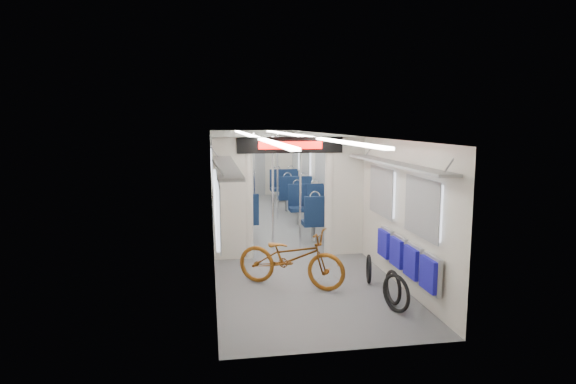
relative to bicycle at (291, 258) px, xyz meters
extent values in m
plane|color=#515456|center=(0.27, 3.75, -0.46)|extent=(12.00, 12.00, 0.00)
cube|color=beige|center=(-1.18, 3.75, 0.69)|extent=(0.02, 12.00, 2.30)
cube|color=beige|center=(1.72, 3.75, 0.69)|extent=(0.02, 12.00, 2.30)
cube|color=beige|center=(0.27, 9.75, 0.69)|extent=(2.90, 0.02, 2.30)
cube|color=beige|center=(0.27, -2.25, 0.69)|extent=(2.90, 0.02, 2.30)
cube|color=silver|center=(0.27, 3.75, 1.84)|extent=(2.90, 12.00, 0.02)
cube|color=white|center=(-0.28, 3.75, 1.81)|extent=(0.12, 11.40, 0.04)
cube|color=white|center=(0.82, 3.75, 1.81)|extent=(0.12, 11.40, 0.04)
cube|color=beige|center=(-0.86, 1.75, 0.54)|extent=(0.65, 0.18, 2.00)
cube|color=beige|center=(1.39, 1.75, 0.54)|extent=(0.65, 0.18, 2.00)
cube|color=beige|center=(0.27, 1.75, 1.69)|extent=(2.90, 0.18, 0.30)
cylinder|color=beige|center=(-0.53, 1.75, 0.54)|extent=(0.20, 0.20, 2.00)
cylinder|color=beige|center=(1.07, 1.75, 0.54)|extent=(0.20, 0.20, 2.00)
cube|color=black|center=(0.27, 1.64, 1.69)|extent=(2.00, 0.03, 0.30)
cube|color=#FF0C07|center=(0.27, 1.61, 1.69)|extent=(1.20, 0.02, 0.14)
cube|color=#B3BACE|center=(-1.15, -1.05, 0.94)|extent=(0.04, 1.00, 0.75)
cube|color=#B3BACE|center=(1.69, -1.05, 0.94)|extent=(0.04, 1.00, 0.75)
cube|color=#B3BACE|center=(-1.15, 0.55, 0.94)|extent=(0.04, 1.00, 0.75)
cube|color=#B3BACE|center=(1.69, 0.55, 0.94)|extent=(0.04, 1.00, 0.75)
cube|color=#B3BACE|center=(-1.15, 3.25, 0.94)|extent=(0.04, 1.00, 0.75)
cube|color=#B3BACE|center=(1.69, 3.25, 0.94)|extent=(0.04, 1.00, 0.75)
cube|color=#B3BACE|center=(-1.15, 5.15, 0.94)|extent=(0.04, 1.00, 0.75)
cube|color=#B3BACE|center=(1.69, 5.15, 0.94)|extent=(0.04, 1.00, 0.75)
cube|color=#B3BACE|center=(-1.15, 7.05, 0.94)|extent=(0.04, 1.00, 0.75)
cube|color=#B3BACE|center=(1.69, 7.05, 0.94)|extent=(0.04, 1.00, 0.75)
cube|color=#B3BACE|center=(-1.15, 8.85, 0.94)|extent=(0.04, 1.00, 0.75)
cube|color=#B3BACE|center=(1.69, 8.85, 0.94)|extent=(0.04, 1.00, 0.75)
cube|color=gray|center=(-1.00, -0.25, 1.49)|extent=(0.30, 3.60, 0.04)
cube|color=gray|center=(1.54, -0.25, 1.49)|extent=(0.30, 3.60, 0.04)
cube|color=gray|center=(-1.00, 5.75, 1.49)|extent=(0.30, 7.60, 0.04)
cube|color=gray|center=(1.54, 5.75, 1.49)|extent=(0.30, 7.60, 0.04)
cube|color=gray|center=(0.27, 9.69, 0.54)|extent=(0.90, 0.05, 2.00)
imported|color=brown|center=(0.00, 0.00, 0.00)|extent=(1.84, 1.41, 0.93)
cube|color=gray|center=(1.65, -1.48, 0.12)|extent=(0.06, 0.45, 0.51)
cube|color=#171095|center=(1.59, -1.48, 0.12)|extent=(0.06, 0.41, 0.43)
cube|color=gray|center=(1.65, -0.93, 0.12)|extent=(0.06, 0.45, 0.51)
cube|color=#171095|center=(1.59, -0.93, 0.12)|extent=(0.06, 0.41, 0.43)
cube|color=gray|center=(1.65, -0.38, 0.12)|extent=(0.06, 0.45, 0.51)
cube|color=#171095|center=(1.59, -0.38, 0.12)|extent=(0.06, 0.41, 0.43)
cube|color=gray|center=(1.65, 0.17, 0.12)|extent=(0.06, 0.45, 0.51)
cube|color=#171095|center=(1.59, 0.17, 0.12)|extent=(0.06, 0.41, 0.43)
torus|color=black|center=(1.24, -1.27, -0.22)|extent=(0.22, 0.52, 0.54)
torus|color=black|center=(1.30, -1.00, -0.24)|extent=(0.07, 0.50, 0.50)
torus|color=black|center=(1.26, -0.06, -0.26)|extent=(0.16, 0.47, 0.47)
cube|color=#0D1C3A|center=(-0.43, 3.22, -0.06)|extent=(0.48, 0.45, 0.10)
cylinder|color=gray|center=(-0.43, 3.22, -0.29)|extent=(0.10, 0.10, 0.35)
cube|color=#0D1C3A|center=(-0.43, 3.04, 0.28)|extent=(0.48, 0.09, 0.58)
torus|color=silver|center=(-0.43, 3.04, 0.57)|extent=(0.24, 0.03, 0.24)
cube|color=#0D1C3A|center=(-0.43, 5.03, -0.06)|extent=(0.48, 0.45, 0.10)
cylinder|color=gray|center=(-0.43, 5.03, -0.29)|extent=(0.10, 0.10, 0.35)
cube|color=#0D1C3A|center=(-0.43, 5.21, 0.28)|extent=(0.48, 0.09, 0.58)
torus|color=silver|center=(-0.43, 5.21, 0.57)|extent=(0.24, 0.03, 0.24)
cube|color=#0D1C3A|center=(-0.90, 3.22, -0.06)|extent=(0.48, 0.45, 0.10)
cylinder|color=gray|center=(-0.90, 3.22, -0.29)|extent=(0.10, 0.10, 0.35)
cube|color=#0D1C3A|center=(-0.90, 3.04, 0.28)|extent=(0.48, 0.09, 0.58)
torus|color=silver|center=(-0.90, 3.04, 0.57)|extent=(0.24, 0.03, 0.24)
cube|color=#0D1C3A|center=(-0.90, 5.03, -0.06)|extent=(0.48, 0.45, 0.10)
cylinder|color=gray|center=(-0.90, 5.03, -0.29)|extent=(0.10, 0.10, 0.35)
cube|color=#0D1C3A|center=(-0.90, 5.21, 0.28)|extent=(0.48, 0.09, 0.58)
torus|color=silver|center=(-0.90, 5.21, 0.57)|extent=(0.24, 0.03, 0.24)
cube|color=#0D1C3A|center=(0.97, 2.80, -0.06)|extent=(0.46, 0.43, 0.10)
cylinder|color=gray|center=(0.97, 2.80, -0.29)|extent=(0.10, 0.10, 0.35)
cube|color=#0D1C3A|center=(0.97, 2.63, 0.27)|extent=(0.46, 0.08, 0.56)
torus|color=silver|center=(0.97, 2.63, 0.55)|extent=(0.23, 0.03, 0.23)
cube|color=#0D1C3A|center=(0.97, 4.54, -0.06)|extent=(0.46, 0.43, 0.10)
cylinder|color=gray|center=(0.97, 4.54, -0.29)|extent=(0.10, 0.10, 0.35)
cube|color=#0D1C3A|center=(0.97, 4.72, 0.27)|extent=(0.46, 0.08, 0.56)
torus|color=silver|center=(0.97, 4.72, 0.55)|extent=(0.23, 0.03, 0.23)
cube|color=#0D1C3A|center=(1.44, 2.80, -0.06)|extent=(0.46, 0.43, 0.10)
cylinder|color=gray|center=(1.44, 2.80, -0.29)|extent=(0.10, 0.10, 0.35)
cube|color=#0D1C3A|center=(1.44, 2.63, 0.27)|extent=(0.46, 0.08, 0.56)
torus|color=silver|center=(1.44, 2.63, 0.55)|extent=(0.23, 0.03, 0.23)
cube|color=#0D1C3A|center=(1.44, 4.54, -0.06)|extent=(0.46, 0.43, 0.10)
cylinder|color=gray|center=(1.44, 4.54, -0.29)|extent=(0.10, 0.10, 0.35)
cube|color=#0D1C3A|center=(1.44, 4.72, 0.27)|extent=(0.46, 0.08, 0.56)
torus|color=silver|center=(1.44, 4.72, 0.55)|extent=(0.23, 0.03, 0.23)
cube|color=#0D1C3A|center=(-0.43, 6.59, -0.06)|extent=(0.47, 0.43, 0.10)
cylinder|color=gray|center=(-0.43, 6.59, -0.29)|extent=(0.10, 0.10, 0.35)
cube|color=#0D1C3A|center=(-0.43, 6.41, 0.27)|extent=(0.47, 0.08, 0.57)
torus|color=silver|center=(-0.43, 6.41, 0.55)|extent=(0.23, 0.03, 0.23)
cube|color=#0D1C3A|center=(-0.43, 8.35, -0.06)|extent=(0.47, 0.43, 0.10)
cylinder|color=gray|center=(-0.43, 8.35, -0.29)|extent=(0.10, 0.10, 0.35)
cube|color=#0D1C3A|center=(-0.43, 8.52, 0.27)|extent=(0.47, 0.08, 0.57)
torus|color=silver|center=(-0.43, 8.52, 0.55)|extent=(0.23, 0.03, 0.23)
cube|color=#0D1C3A|center=(-0.90, 6.59, -0.06)|extent=(0.47, 0.43, 0.10)
cylinder|color=gray|center=(-0.90, 6.59, -0.29)|extent=(0.10, 0.10, 0.35)
cube|color=#0D1C3A|center=(-0.90, 6.41, 0.27)|extent=(0.47, 0.08, 0.57)
torus|color=silver|center=(-0.90, 6.41, 0.55)|extent=(0.23, 0.03, 0.23)
cube|color=#0D1C3A|center=(-0.90, 8.35, -0.06)|extent=(0.47, 0.43, 0.10)
cylinder|color=gray|center=(-0.90, 8.35, -0.29)|extent=(0.10, 0.10, 0.35)
cube|color=#0D1C3A|center=(-0.90, 8.52, 0.27)|extent=(0.47, 0.08, 0.57)
torus|color=silver|center=(-0.90, 8.52, 0.55)|extent=(0.23, 0.03, 0.23)
cube|color=#0D1C3A|center=(0.97, 6.42, -0.06)|extent=(0.48, 0.45, 0.10)
cylinder|color=gray|center=(0.97, 6.42, -0.29)|extent=(0.10, 0.10, 0.35)
cube|color=#0D1C3A|center=(0.97, 6.24, 0.28)|extent=(0.48, 0.09, 0.59)
torus|color=silver|center=(0.97, 6.24, 0.57)|extent=(0.24, 0.03, 0.24)
cube|color=#0D1C3A|center=(0.97, 8.24, -0.06)|extent=(0.48, 0.45, 0.10)
cylinder|color=gray|center=(0.97, 8.24, -0.29)|extent=(0.10, 0.10, 0.35)
cube|color=#0D1C3A|center=(0.97, 8.42, 0.28)|extent=(0.48, 0.09, 0.59)
torus|color=silver|center=(0.97, 8.42, 0.57)|extent=(0.24, 0.03, 0.24)
cube|color=#0D1C3A|center=(1.44, 6.42, -0.06)|extent=(0.48, 0.45, 0.10)
cylinder|color=gray|center=(1.44, 6.42, -0.29)|extent=(0.10, 0.10, 0.35)
cube|color=#0D1C3A|center=(1.44, 6.24, 0.28)|extent=(0.48, 0.09, 0.59)
torus|color=silver|center=(1.44, 6.24, 0.57)|extent=(0.24, 0.03, 0.24)
cube|color=#0D1C3A|center=(1.44, 8.24, -0.06)|extent=(0.48, 0.45, 0.10)
cylinder|color=gray|center=(1.44, 8.24, -0.29)|extent=(0.10, 0.10, 0.35)
cube|color=#0D1C3A|center=(1.44, 8.42, 0.28)|extent=(0.48, 0.09, 0.59)
torus|color=silver|center=(1.44, 8.42, 0.57)|extent=(0.24, 0.03, 0.24)
cylinder|color=silver|center=(0.03, 2.32, 0.69)|extent=(0.05, 0.05, 2.30)
cylinder|color=silver|center=(0.58, 2.28, 0.69)|extent=(0.04, 0.04, 2.30)
cylinder|color=silver|center=(-0.05, 5.52, 0.69)|extent=(0.04, 0.04, 2.30)
cylinder|color=silver|center=(0.56, 5.38, 0.69)|extent=(0.05, 0.05, 2.30)
camera|label=1|loc=(-1.24, -7.23, 2.11)|focal=30.00mm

